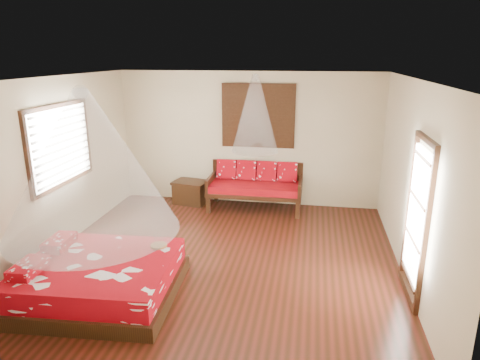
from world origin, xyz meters
name	(u,v)px	position (x,y,z in m)	size (l,w,h in m)	color
room	(220,174)	(0.00, 0.00, 1.40)	(5.54, 5.54, 2.84)	black
bed	(99,278)	(-1.39, -1.35, 0.25)	(2.12, 1.94, 0.63)	black
daybed	(255,184)	(0.21, 2.39, 0.52)	(1.93, 0.86, 0.98)	black
storage_chest	(191,192)	(-1.21, 2.45, 0.25)	(0.80, 0.65, 0.50)	black
shutter_panel	(258,116)	(0.21, 2.72, 1.90)	(1.52, 0.06, 1.32)	black
window_left	(61,145)	(-2.71, 0.20, 1.70)	(0.10, 1.74, 1.34)	black
glazed_door	(416,221)	(2.72, -0.60, 1.07)	(0.08, 1.02, 2.16)	black
wine_tray	(158,243)	(-0.75, -0.77, 0.55)	(0.23, 0.23, 0.19)	brown
mosquito_net_main	(88,163)	(-1.37, -1.35, 1.85)	(2.17, 2.17, 1.80)	white
mosquito_net_daybed	(255,114)	(0.21, 2.25, 2.00)	(0.93, 0.93, 1.50)	white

